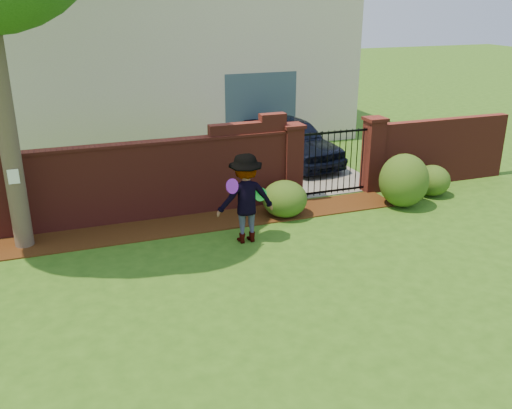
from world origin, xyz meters
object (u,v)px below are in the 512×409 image
object	(u,v)px
car	(296,142)
man	(246,199)
frisbee_purple	(232,186)
frisbee_green	(260,194)

from	to	relation	value
car	man	distance (m)	5.69
man	frisbee_purple	size ratio (longest dim) A/B	6.32
car	frisbee_green	bearing A→B (deg)	-130.36
car	frisbee_green	world-z (taller)	car
frisbee_purple	frisbee_green	size ratio (longest dim) A/B	1.05
man	frisbee_green	xyz separation A→B (m)	(0.29, -0.04, 0.07)
car	frisbee_purple	size ratio (longest dim) A/B	13.85
man	car	bearing A→B (deg)	-122.83
man	frisbee_purple	world-z (taller)	man
frisbee_green	man	bearing A→B (deg)	172.41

